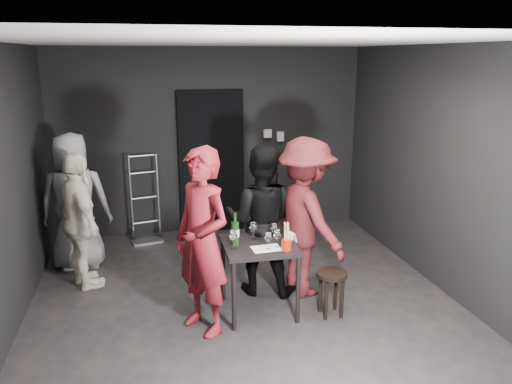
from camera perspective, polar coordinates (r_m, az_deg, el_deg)
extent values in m
cube|color=black|center=(5.46, -1.25, -12.78)|extent=(4.50, 5.00, 0.02)
cube|color=silver|center=(4.82, -1.44, 16.83)|extent=(4.50, 5.00, 0.02)
cube|color=black|center=(7.39, -5.23, 5.75)|extent=(4.50, 0.04, 2.70)
cube|color=black|center=(2.71, 9.51, -11.76)|extent=(4.50, 0.04, 2.70)
cube|color=black|center=(5.05, -27.24, -0.44)|extent=(0.04, 5.00, 2.70)
cube|color=black|center=(5.84, 20.87, 2.22)|extent=(0.04, 5.00, 2.70)
cube|color=black|center=(7.38, -5.12, 3.38)|extent=(0.95, 0.10, 2.10)
cube|color=#B7B7B2|center=(7.48, 1.31, 6.70)|extent=(0.12, 0.06, 0.12)
cube|color=#B7B7B2|center=(7.54, 2.79, 6.37)|extent=(0.10, 0.06, 0.14)
cylinder|color=#B2B2B7|center=(7.25, -14.08, -0.72)|extent=(0.03, 0.03, 1.25)
cylinder|color=#B2B2B7|center=(7.25, -11.11, -0.55)|extent=(0.03, 0.03, 1.25)
cube|color=#B2B2B7|center=(7.31, -12.31, -5.50)|extent=(0.42, 0.23, 0.03)
cylinder|color=black|center=(7.44, -13.80, -4.70)|extent=(0.04, 0.16, 0.16)
cylinder|color=black|center=(7.44, -10.91, -4.53)|extent=(0.04, 0.16, 0.16)
cube|color=black|center=(5.05, 0.35, -6.09)|extent=(0.72, 0.72, 0.04)
cylinder|color=black|center=(4.86, -2.54, -11.86)|extent=(0.04, 0.04, 0.71)
cylinder|color=black|center=(5.00, 4.83, -11.09)|extent=(0.04, 0.04, 0.71)
cylinder|color=black|center=(5.43, -3.77, -8.83)|extent=(0.04, 0.04, 0.71)
cylinder|color=black|center=(5.55, 2.83, -8.24)|extent=(0.04, 0.04, 0.71)
cylinder|color=black|center=(5.14, 8.67, -9.26)|extent=(0.31, 0.31, 0.04)
cylinder|color=black|center=(5.35, 9.10, -11.18)|extent=(0.04, 0.04, 0.41)
cylinder|color=black|center=(5.29, 7.35, -11.41)|extent=(0.04, 0.04, 0.41)
cylinder|color=black|center=(5.15, 8.01, -12.23)|extent=(0.04, 0.04, 0.41)
cylinder|color=black|center=(5.21, 9.80, -11.98)|extent=(0.04, 0.04, 0.41)
imported|color=maroon|center=(4.62, -6.20, -3.67)|extent=(0.86, 0.94, 2.15)
imported|color=black|center=(5.43, 0.57, -2.31)|extent=(1.02, 0.80, 1.85)
imported|color=#501618|center=(5.39, 5.68, -1.46)|extent=(1.04, 1.45, 2.05)
imported|color=white|center=(5.90, -19.47, -2.90)|extent=(0.82, 1.06, 1.63)
imported|color=gray|center=(6.43, -20.08, -0.08)|extent=(0.96, 0.55, 1.93)
cube|color=white|center=(4.91, 1.19, -6.46)|extent=(0.29, 0.21, 0.00)
cylinder|color=black|center=(4.96, -2.40, -4.79)|extent=(0.08, 0.08, 0.24)
cylinder|color=black|center=(4.91, -2.42, -2.96)|extent=(0.03, 0.03, 0.10)
cylinder|color=white|center=(4.96, -2.40, -4.67)|extent=(0.08, 0.08, 0.08)
cylinder|color=#AD1604|center=(4.86, 3.50, -6.03)|extent=(0.10, 0.10, 0.11)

